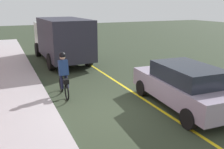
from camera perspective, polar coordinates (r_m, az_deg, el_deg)
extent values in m
plane|color=#2D3726|center=(8.58, 0.28, -8.78)|extent=(80.00, 80.00, 0.00)
cube|color=yellow|center=(9.30, 9.34, -6.94)|extent=(36.00, 0.12, 0.01)
cube|color=#A9A2A6|center=(7.90, -23.27, -11.86)|extent=(40.00, 3.20, 0.15)
torus|color=black|center=(10.62, -11.73, -2.24)|extent=(0.66, 0.08, 0.66)
torus|color=black|center=(9.65, -10.49, -4.06)|extent=(0.66, 0.08, 0.66)
cube|color=black|center=(10.05, -11.21, -1.76)|extent=(0.93, 0.07, 0.24)
cylinder|color=black|center=(9.87, -11.08, -1.17)|extent=(0.03, 0.03, 0.35)
cube|color=navy|center=(9.79, -11.29, 1.56)|extent=(0.35, 0.37, 0.63)
sphere|color=tan|center=(9.74, -11.48, 4.02)|extent=(0.22, 0.22, 0.22)
sphere|color=black|center=(9.73, -11.51, 4.43)|extent=(0.26, 0.26, 0.26)
cylinder|color=#191E38|center=(9.89, -11.67, -1.47)|extent=(0.34, 0.13, 0.65)
cylinder|color=#191E38|center=(9.93, -10.54, -1.34)|extent=(0.34, 0.13, 0.65)
cube|color=black|center=(9.56, -10.68, -1.59)|extent=(0.25, 0.21, 0.18)
cube|color=#94889F|center=(9.19, 16.12, -3.20)|extent=(4.50, 2.06, 0.70)
cube|color=#1E232D|center=(8.86, 17.20, 0.26)|extent=(2.55, 1.73, 0.56)
cylinder|color=black|center=(10.05, 6.97, -3.13)|extent=(0.65, 0.26, 0.64)
cylinder|color=black|center=(10.92, 14.90, -2.00)|extent=(0.65, 0.26, 0.64)
cylinder|color=black|center=(7.74, 17.46, -9.81)|extent=(0.65, 0.26, 0.64)
cube|color=#282835|center=(15.29, -11.04, 8.33)|extent=(4.81, 2.51, 2.30)
cube|color=#B7C3BA|center=(18.62, -13.78, 8.88)|extent=(1.87, 2.25, 1.90)
cylinder|color=black|center=(18.42, -16.91, 5.58)|extent=(0.97, 0.32, 0.96)
cylinder|color=black|center=(18.88, -10.17, 6.26)|extent=(0.97, 0.32, 0.96)
cylinder|color=black|center=(14.22, -14.04, 2.88)|extent=(0.97, 0.32, 0.96)
cylinder|color=black|center=(14.82, -5.55, 3.80)|extent=(0.97, 0.32, 0.96)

